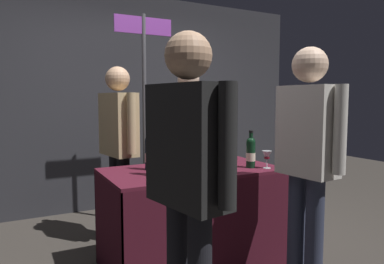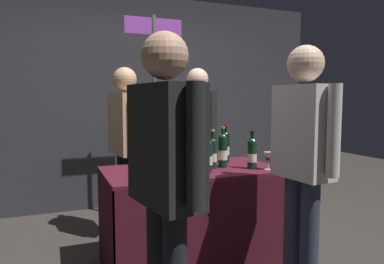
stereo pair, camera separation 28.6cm
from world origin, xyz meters
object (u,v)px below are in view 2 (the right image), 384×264
object	(u,v)px
display_bottle_0	(152,155)
wine_glass_near_vendor	(268,157)
featured_wine_bottle	(150,151)
booth_signpost	(154,94)
taster_foreground_right	(166,168)
tasting_table	(192,199)
vendor_presenter	(197,131)

from	to	relation	value
display_bottle_0	wine_glass_near_vendor	world-z (taller)	display_bottle_0
featured_wine_bottle	booth_signpost	distance (m)	1.15
featured_wine_bottle	taster_foreground_right	xyz separation A→B (m)	(-0.22, -1.11, 0.08)
tasting_table	booth_signpost	xyz separation A→B (m)	(0.00, 1.11, 0.88)
display_bottle_0	tasting_table	bearing A→B (deg)	14.97
tasting_table	vendor_presenter	size ratio (longest dim) A/B	0.83
featured_wine_bottle	wine_glass_near_vendor	world-z (taller)	featured_wine_bottle
wine_glass_near_vendor	booth_signpost	distance (m)	1.57
featured_wine_bottle	display_bottle_0	size ratio (longest dim) A/B	0.98
vendor_presenter	booth_signpost	bearing A→B (deg)	-128.84
wine_glass_near_vendor	taster_foreground_right	world-z (taller)	taster_foreground_right
wine_glass_near_vendor	taster_foreground_right	xyz separation A→B (m)	(-1.09, -0.73, 0.12)
booth_signpost	taster_foreground_right	bearing A→B (deg)	-104.39
featured_wine_bottle	display_bottle_0	world-z (taller)	display_bottle_0
taster_foreground_right	booth_signpost	size ratio (longest dim) A/B	0.75
taster_foreground_right	vendor_presenter	bearing A→B (deg)	-37.02
vendor_presenter	booth_signpost	world-z (taller)	booth_signpost
wine_glass_near_vendor	vendor_presenter	size ratio (longest dim) A/B	0.08
display_bottle_0	booth_signpost	world-z (taller)	booth_signpost
tasting_table	featured_wine_bottle	xyz separation A→B (m)	(-0.32, 0.12, 0.39)
wine_glass_near_vendor	booth_signpost	world-z (taller)	booth_signpost
display_bottle_0	wine_glass_near_vendor	size ratio (longest dim) A/B	2.36
display_bottle_0	booth_signpost	distance (m)	1.35
featured_wine_bottle	wine_glass_near_vendor	distance (m)	0.96
tasting_table	display_bottle_0	bearing A→B (deg)	-165.03
tasting_table	featured_wine_bottle	distance (m)	0.52
featured_wine_bottle	tasting_table	bearing A→B (deg)	-20.20
tasting_table	taster_foreground_right	world-z (taller)	taster_foreground_right
vendor_presenter	taster_foreground_right	bearing A→B (deg)	-35.50
vendor_presenter	featured_wine_bottle	bearing A→B (deg)	-52.84
display_bottle_0	featured_wine_bottle	bearing A→B (deg)	79.09
featured_wine_bottle	vendor_presenter	world-z (taller)	vendor_presenter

